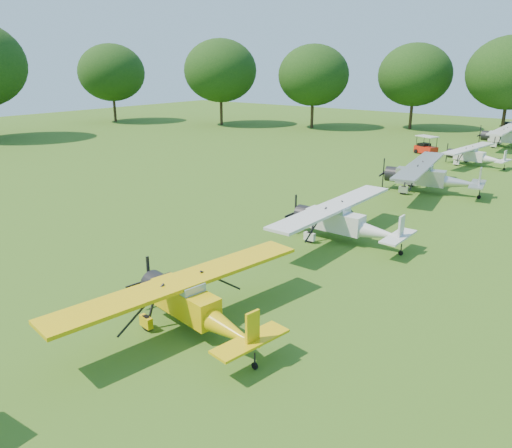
{
  "coord_description": "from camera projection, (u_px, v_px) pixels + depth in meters",
  "views": [
    {
      "loc": [
        13.44,
        -16.72,
        9.54
      ],
      "look_at": [
        -1.94,
        2.93,
        1.4
      ],
      "focal_mm": 35.0,
      "sensor_mm": 36.0,
      "label": 1
    }
  ],
  "objects": [
    {
      "name": "aircraft_2",
      "position": [
        193.0,
        301.0,
        18.17
      ],
      "size": [
        6.74,
        10.67,
        2.1
      ],
      "rotation": [
        0.0,
        0.0,
        -0.15
      ],
      "color": "#D9B109",
      "rests_on": "ground"
    },
    {
      "name": "tree_belt",
      "position": [
        325.0,
        104.0,
        18.89
      ],
      "size": [
        137.36,
        130.27,
        14.52
      ],
      "color": "black",
      "rests_on": "ground"
    },
    {
      "name": "aircraft_5",
      "position": [
        474.0,
        155.0,
        47.67
      ],
      "size": [
        5.92,
        9.41,
        1.85
      ],
      "rotation": [
        0.0,
        0.0,
        -0.12
      ],
      "color": "silver",
      "rests_on": "ground"
    },
    {
      "name": "aircraft_6",
      "position": [
        511.0,
        136.0,
        57.65
      ],
      "size": [
        7.44,
        11.83,
        2.34
      ],
      "rotation": [
        0.0,
        0.0,
        0.02
      ],
      "color": "silver",
      "rests_on": "ground"
    },
    {
      "name": "ground",
      "position": [
        250.0,
        276.0,
        23.35
      ],
      "size": [
        160.0,
        160.0,
        0.0
      ],
      "primitive_type": "plane",
      "color": "#2F5A16",
      "rests_on": "ground"
    },
    {
      "name": "aircraft_3",
      "position": [
        343.0,
        220.0,
        27.41
      ],
      "size": [
        6.91,
        10.96,
        2.17
      ],
      "rotation": [
        0.0,
        0.0,
        -0.0
      ],
      "color": "silver",
      "rests_on": "ground"
    },
    {
      "name": "golf_cart",
      "position": [
        426.0,
        148.0,
        54.0
      ],
      "size": [
        2.59,
        2.09,
        1.93
      ],
      "rotation": [
        0.0,
        0.0,
        -0.39
      ],
      "color": "red",
      "rests_on": "ground"
    },
    {
      "name": "aircraft_4",
      "position": [
        428.0,
        175.0,
        37.68
      ],
      "size": [
        7.57,
        11.98,
        2.35
      ],
      "rotation": [
        0.0,
        0.0,
        0.16
      ],
      "color": "#BCBCC0",
      "rests_on": "ground"
    }
  ]
}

